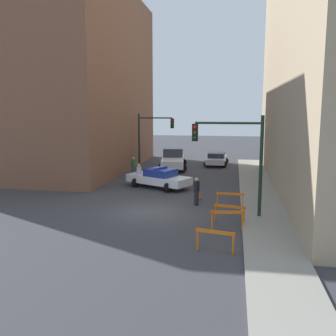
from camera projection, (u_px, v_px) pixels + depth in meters
The scene contains 16 objects.
ground_plane at pixel (149, 212), 20.69m from camera, with size 120.00×120.00×0.00m, color #38383D.
sidewalk_right at pixel (265, 216), 19.61m from camera, with size 2.40×44.00×0.12m.
building_corner_left at pixel (57, 81), 35.09m from camera, with size 14.00×20.00×16.38m.
traffic_light_near at pixel (238, 150), 19.18m from camera, with size 3.64×0.35×5.20m.
traffic_light_far at pixel (150, 133), 35.28m from camera, with size 3.44×0.35×5.20m.
police_car at pixel (159, 178), 26.92m from camera, with size 5.03×3.75×1.52m.
white_truck at pixel (173, 160), 35.26m from camera, with size 3.09×5.62×1.90m.
parked_car_near at pixel (216, 159), 37.56m from camera, with size 2.38×4.36×1.31m.
pedestrian_crossing at pixel (139, 174), 27.58m from camera, with size 0.51×0.51×1.66m.
pedestrian_corner at pixel (133, 166), 31.35m from camera, with size 0.51×0.51×1.66m.
pedestrian_sidewalk at pixel (196, 191), 21.97m from camera, with size 0.42×0.42×1.66m.
barrier_front at pixel (215, 237), 14.77m from camera, with size 1.58×0.44×0.90m.
barrier_mid at pixel (227, 217), 17.58m from camera, with size 1.58×0.42×0.90m.
barrier_back at pixel (230, 211), 18.61m from camera, with size 1.58×0.43×0.90m.
barrier_corner at pixel (230, 198), 21.39m from camera, with size 1.60×0.21×0.90m.
traffic_cone at pixel (199, 195), 23.44m from camera, with size 0.36×0.36×0.66m.
Camera 1 is at (4.51, -19.57, 5.63)m, focal length 40.00 mm.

